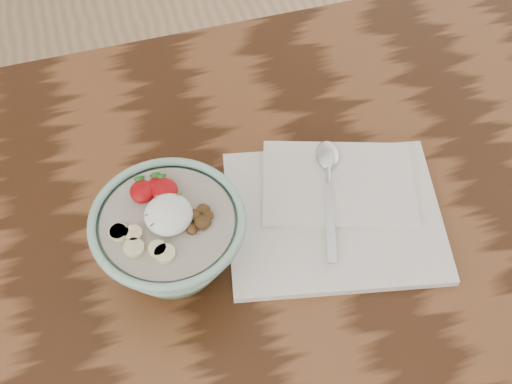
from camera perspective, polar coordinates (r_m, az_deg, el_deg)
table at (r=101.11cm, az=-3.16°, el=-8.75°), size 160.00×90.00×75.00cm
breakfast_bowl at (r=88.21cm, az=-6.88°, el=-3.66°), size 18.91×18.91×12.89cm
napkin at (r=97.39cm, az=6.33°, el=-1.37°), size 32.58×28.44×1.77cm
spoon at (r=99.29cm, az=5.79°, el=1.70°), size 8.00×19.68×1.04cm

